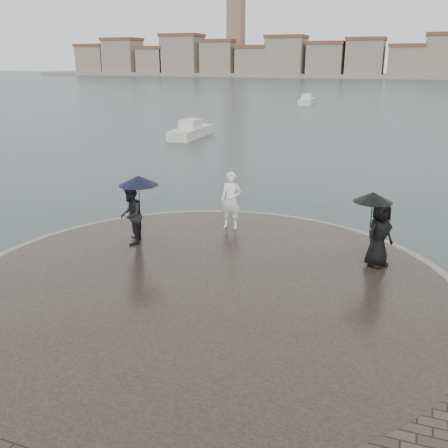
% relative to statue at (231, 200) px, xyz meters
% --- Properties ---
extents(ground, '(400.00, 400.00, 0.00)m').
position_rel_statue_xyz_m(ground, '(0.82, -7.61, -1.27)').
color(ground, '#2B3835').
rests_on(ground, ground).
extents(kerb_ring, '(12.50, 12.50, 0.32)m').
position_rel_statue_xyz_m(kerb_ring, '(0.82, -4.11, -1.11)').
color(kerb_ring, gray).
rests_on(kerb_ring, ground).
extents(quay_tip, '(11.90, 11.90, 0.36)m').
position_rel_statue_xyz_m(quay_tip, '(0.82, -4.11, -1.09)').
color(quay_tip, '#2D261E').
rests_on(quay_tip, ground).
extents(statue, '(0.70, 0.49, 1.83)m').
position_rel_statue_xyz_m(statue, '(0.00, 0.00, 0.00)').
color(statue, white).
rests_on(statue, quay_tip).
extents(visitor_left, '(1.29, 1.19, 2.04)m').
position_rel_statue_xyz_m(visitor_left, '(-2.17, -2.35, 0.25)').
color(visitor_left, black).
rests_on(visitor_left, quay_tip).
extents(visitor_right, '(1.24, 1.12, 1.95)m').
position_rel_statue_xyz_m(visitor_right, '(4.59, -1.54, 0.20)').
color(visitor_right, black).
rests_on(visitor_right, quay_tip).
extents(far_skyline, '(260.00, 20.00, 37.00)m').
position_rel_statue_xyz_m(far_skyline, '(-5.47, 153.09, 4.34)').
color(far_skyline, gray).
rests_on(far_skyline, ground).
extents(boats, '(4.12, 37.26, 1.50)m').
position_rel_statue_xyz_m(boats, '(-9.29, 35.74, -0.90)').
color(boats, silver).
rests_on(boats, ground).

